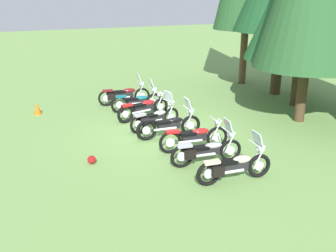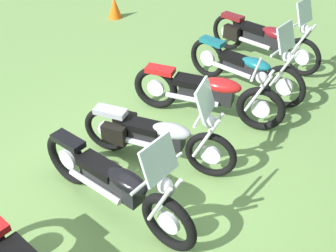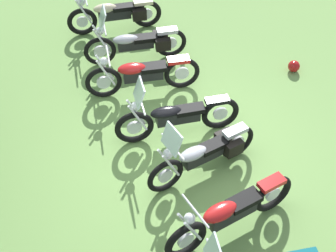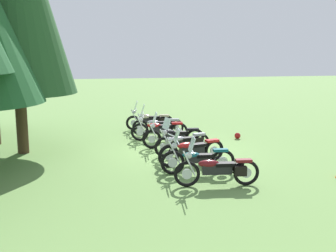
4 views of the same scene
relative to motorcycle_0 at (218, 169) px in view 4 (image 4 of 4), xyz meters
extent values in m
plane|color=#6B934C|center=(4.03, 0.25, -0.48)|extent=(80.00, 80.00, 0.00)
torus|color=black|center=(0.10, 0.83, -0.12)|extent=(0.18, 0.72, 0.71)
cylinder|color=silver|center=(0.10, 0.83, -0.12)|extent=(0.08, 0.28, 0.28)
torus|color=black|center=(-0.10, -0.78, -0.12)|extent=(0.18, 0.72, 0.71)
cylinder|color=silver|center=(-0.10, -0.78, -0.12)|extent=(0.08, 0.28, 0.28)
cube|color=black|center=(0.00, 0.03, -0.01)|extent=(0.30, 0.82, 0.26)
ellipsoid|color=maroon|center=(0.03, 0.25, 0.15)|extent=(0.32, 0.60, 0.20)
cube|color=black|center=(-0.03, -0.19, 0.12)|extent=(0.30, 0.56, 0.10)
cube|color=maroon|center=(-0.09, -0.70, 0.22)|extent=(0.24, 0.46, 0.08)
cylinder|color=silver|center=(0.02, 0.78, 0.17)|extent=(0.08, 0.34, 0.65)
cylinder|color=silver|center=(0.17, 0.76, 0.17)|extent=(0.08, 0.34, 0.65)
cylinder|color=silver|center=(0.08, 0.69, 0.51)|extent=(0.62, 0.11, 0.04)
sphere|color=silver|center=(0.09, 0.78, 0.39)|extent=(0.19, 0.19, 0.17)
cylinder|color=silver|center=(0.10, -0.17, -0.10)|extent=(0.18, 0.81, 0.08)
cube|color=silver|center=(0.08, 0.71, 0.69)|extent=(0.46, 0.20, 0.39)
cube|color=black|center=(-0.23, -0.56, -0.02)|extent=(0.18, 0.33, 0.26)
cube|color=black|center=(0.09, -0.60, -0.02)|extent=(0.18, 0.33, 0.26)
torus|color=black|center=(1.26, 0.98, -0.12)|extent=(0.17, 0.73, 0.73)
cylinder|color=silver|center=(1.26, 0.98, -0.12)|extent=(0.08, 0.29, 0.28)
torus|color=black|center=(1.11, -0.53, -0.12)|extent=(0.17, 0.73, 0.73)
cylinder|color=silver|center=(1.11, -0.53, -0.12)|extent=(0.08, 0.29, 0.28)
cube|color=black|center=(1.19, 0.23, -0.02)|extent=(0.27, 0.76, 0.21)
ellipsoid|color=#14606B|center=(1.21, 0.43, 0.10)|extent=(0.30, 0.55, 0.16)
cube|color=black|center=(1.17, 0.02, 0.07)|extent=(0.28, 0.52, 0.10)
cube|color=#14606B|center=(1.12, -0.45, 0.23)|extent=(0.22, 0.46, 0.08)
cylinder|color=silver|center=(1.18, 0.93, 0.18)|extent=(0.08, 0.34, 0.65)
cylinder|color=silver|center=(1.33, 0.91, 0.18)|extent=(0.08, 0.34, 0.65)
cylinder|color=silver|center=(1.25, 0.84, 0.52)|extent=(0.72, 0.11, 0.04)
sphere|color=silver|center=(1.26, 0.93, 0.40)|extent=(0.19, 0.19, 0.17)
cylinder|color=silver|center=(1.29, 0.05, -0.10)|extent=(0.15, 0.75, 0.08)
cube|color=silver|center=(1.25, 0.86, 0.70)|extent=(0.45, 0.19, 0.39)
torus|color=black|center=(2.06, 0.94, -0.12)|extent=(0.29, 0.74, 0.73)
cylinder|color=silver|center=(2.06, 0.94, -0.12)|extent=(0.12, 0.28, 0.28)
torus|color=black|center=(2.47, -0.68, -0.12)|extent=(0.29, 0.74, 0.73)
cylinder|color=silver|center=(2.47, -0.68, -0.12)|extent=(0.12, 0.28, 0.28)
cube|color=black|center=(2.26, 0.13, 0.00)|extent=(0.43, 0.86, 0.26)
ellipsoid|color=#B21919|center=(2.20, 0.35, 0.16)|extent=(0.43, 0.64, 0.20)
cube|color=black|center=(2.32, -0.09, 0.13)|extent=(0.40, 0.60, 0.10)
cube|color=#B21919|center=(2.45, -0.60, 0.22)|extent=(0.32, 0.48, 0.08)
cylinder|color=silver|center=(1.99, 0.86, 0.18)|extent=(0.12, 0.34, 0.65)
cylinder|color=silver|center=(2.16, 0.90, 0.18)|extent=(0.12, 0.34, 0.65)
cylinder|color=silver|center=(2.09, 0.80, 0.52)|extent=(0.67, 0.20, 0.04)
sphere|color=silver|center=(2.07, 0.89, 0.40)|extent=(0.21, 0.21, 0.17)
cylinder|color=silver|center=(2.45, -0.01, -0.10)|extent=(0.28, 0.82, 0.08)
torus|color=black|center=(3.36, 0.86, -0.14)|extent=(0.26, 0.69, 0.69)
cylinder|color=silver|center=(3.36, 0.86, -0.14)|extent=(0.11, 0.27, 0.27)
torus|color=black|center=(3.72, -0.59, -0.14)|extent=(0.26, 0.69, 0.69)
cylinder|color=silver|center=(3.72, -0.59, -0.14)|extent=(0.11, 0.27, 0.27)
cube|color=black|center=(3.54, 0.14, -0.04)|extent=(0.38, 0.76, 0.23)
ellipsoid|color=#9EA0A8|center=(3.49, 0.33, 0.10)|extent=(0.38, 0.57, 0.18)
cube|color=black|center=(3.59, -0.06, 0.07)|extent=(0.35, 0.54, 0.10)
cube|color=#9EA0A8|center=(3.70, -0.51, 0.19)|extent=(0.29, 0.47, 0.08)
cylinder|color=silver|center=(3.30, 0.78, 0.16)|extent=(0.12, 0.34, 0.65)
cylinder|color=silver|center=(3.45, 0.82, 0.16)|extent=(0.12, 0.34, 0.65)
cylinder|color=silver|center=(3.39, 0.72, 0.50)|extent=(0.66, 0.20, 0.04)
sphere|color=silver|center=(3.37, 0.81, 0.38)|extent=(0.21, 0.21, 0.17)
cylinder|color=silver|center=(3.70, 0.01, -0.12)|extent=(0.26, 0.73, 0.08)
cube|color=silver|center=(3.39, 0.74, 0.68)|extent=(0.46, 0.25, 0.39)
cube|color=black|center=(3.51, -0.43, -0.04)|extent=(0.21, 0.34, 0.26)
cube|color=black|center=(3.83, -0.35, -0.04)|extent=(0.21, 0.34, 0.26)
torus|color=black|center=(4.60, 1.07, -0.12)|extent=(0.16, 0.73, 0.73)
cylinder|color=silver|center=(4.60, 1.07, -0.12)|extent=(0.07, 0.28, 0.28)
torus|color=black|center=(4.49, -0.56, -0.12)|extent=(0.16, 0.73, 0.73)
cylinder|color=silver|center=(4.49, -0.56, -0.12)|extent=(0.07, 0.28, 0.28)
cube|color=black|center=(4.54, 0.25, -0.01)|extent=(0.26, 0.82, 0.24)
ellipsoid|color=black|center=(4.56, 0.48, 0.14)|extent=(0.30, 0.59, 0.19)
cube|color=black|center=(4.53, 0.03, 0.11)|extent=(0.28, 0.55, 0.10)
cube|color=black|center=(4.49, -0.48, 0.22)|extent=(0.22, 0.45, 0.08)
cylinder|color=silver|center=(4.52, 1.01, 0.18)|extent=(0.07, 0.34, 0.65)
cylinder|color=silver|center=(4.67, 1.00, 0.18)|extent=(0.07, 0.34, 0.65)
cylinder|color=silver|center=(4.59, 0.93, 0.52)|extent=(0.77, 0.09, 0.04)
sphere|color=silver|center=(4.60, 1.02, 0.40)|extent=(0.18, 0.18, 0.17)
cylinder|color=silver|center=(4.66, 0.07, -0.10)|extent=(0.13, 0.81, 0.08)
cube|color=silver|center=(4.59, 0.95, 0.70)|extent=(0.45, 0.18, 0.39)
torus|color=black|center=(6.01, 1.33, -0.11)|extent=(0.18, 0.74, 0.74)
cylinder|color=silver|center=(6.01, 1.33, -0.11)|extent=(0.08, 0.29, 0.29)
torus|color=black|center=(5.83, -0.25, -0.11)|extent=(0.18, 0.74, 0.74)
cylinder|color=silver|center=(5.83, -0.25, -0.11)|extent=(0.08, 0.29, 0.29)
cube|color=black|center=(5.92, 0.54, 0.00)|extent=(0.32, 0.81, 0.25)
ellipsoid|color=#B21919|center=(5.95, 0.76, 0.15)|extent=(0.35, 0.59, 0.20)
cube|color=black|center=(5.89, 0.32, 0.12)|extent=(0.33, 0.55, 0.10)
cube|color=#B21919|center=(5.84, -0.17, 0.23)|extent=(0.26, 0.46, 0.08)
cylinder|color=silver|center=(5.92, 1.28, 0.18)|extent=(0.08, 0.34, 0.65)
cylinder|color=silver|center=(6.09, 1.26, 0.18)|extent=(0.08, 0.34, 0.65)
cylinder|color=silver|center=(6.00, 1.19, 0.52)|extent=(0.67, 0.11, 0.04)
sphere|color=silver|center=(6.01, 1.28, 0.40)|extent=(0.19, 0.19, 0.17)
cylinder|color=silver|center=(6.04, 0.35, -0.09)|extent=(0.17, 0.79, 0.08)
torus|color=black|center=(7.08, 1.18, -0.13)|extent=(0.17, 0.70, 0.69)
cylinder|color=silver|center=(7.08, 1.18, -0.13)|extent=(0.08, 0.27, 0.27)
torus|color=black|center=(6.92, -0.35, -0.13)|extent=(0.17, 0.70, 0.69)
cylinder|color=silver|center=(6.92, -0.35, -0.13)|extent=(0.08, 0.27, 0.27)
cube|color=black|center=(7.00, 0.41, -0.04)|extent=(0.29, 0.78, 0.22)
ellipsoid|color=#9EA0A8|center=(7.02, 0.62, 0.10)|extent=(0.32, 0.57, 0.17)
cube|color=black|center=(6.98, 0.20, 0.07)|extent=(0.30, 0.53, 0.10)
cube|color=#9EA0A8|center=(6.93, -0.27, 0.20)|extent=(0.24, 0.46, 0.08)
cylinder|color=silver|center=(6.99, 1.13, 0.16)|extent=(0.08, 0.34, 0.65)
cylinder|color=silver|center=(7.15, 1.11, 0.16)|extent=(0.08, 0.34, 0.65)
cylinder|color=silver|center=(7.06, 1.04, 0.50)|extent=(0.72, 0.11, 0.04)
sphere|color=silver|center=(7.07, 1.13, 0.38)|extent=(0.19, 0.19, 0.17)
cylinder|color=silver|center=(7.11, 0.23, -0.11)|extent=(0.16, 0.77, 0.08)
cube|color=silver|center=(7.06, 1.06, 0.68)|extent=(0.45, 0.20, 0.39)
cube|color=black|center=(6.77, -0.14, -0.03)|extent=(0.17, 0.33, 0.26)
cube|color=black|center=(7.10, -0.17, -0.03)|extent=(0.17, 0.33, 0.26)
torus|color=black|center=(8.31, 1.33, -0.14)|extent=(0.17, 0.70, 0.69)
cylinder|color=silver|center=(8.31, 1.33, -0.14)|extent=(0.07, 0.26, 0.26)
torus|color=black|center=(8.19, -0.17, -0.14)|extent=(0.17, 0.70, 0.69)
cylinder|color=silver|center=(8.19, -0.17, -0.14)|extent=(0.07, 0.26, 0.26)
cube|color=black|center=(8.25, 0.58, -0.02)|extent=(0.25, 0.76, 0.26)
ellipsoid|color=beige|center=(8.26, 0.79, 0.14)|extent=(0.29, 0.55, 0.21)
cube|color=black|center=(8.23, 0.38, 0.11)|extent=(0.27, 0.51, 0.10)
cube|color=beige|center=(8.19, -0.09, 0.18)|extent=(0.21, 0.45, 0.08)
cylinder|color=silver|center=(8.23, 1.28, 0.16)|extent=(0.07, 0.34, 0.65)
cylinder|color=silver|center=(8.37, 1.27, 0.16)|extent=(0.07, 0.34, 0.65)
cylinder|color=silver|center=(8.29, 1.20, 0.50)|extent=(0.77, 0.10, 0.04)
sphere|color=silver|center=(8.30, 1.29, 0.38)|extent=(0.18, 0.18, 0.17)
cylinder|color=silver|center=(8.35, 0.41, -0.12)|extent=(0.14, 0.75, 0.08)
cube|color=silver|center=(8.30, 1.22, 0.68)|extent=(0.45, 0.19, 0.39)
cube|color=black|center=(8.05, 0.04, -0.04)|extent=(0.16, 0.33, 0.26)
cube|color=black|center=(8.36, 0.02, -0.04)|extent=(0.16, 0.33, 0.26)
cylinder|color=#42301E|center=(4.87, 5.69, 0.59)|extent=(0.40, 0.40, 2.14)
sphere|color=maroon|center=(5.63, -2.71, -0.35)|extent=(0.25, 0.25, 0.25)
camera|label=1|loc=(16.17, -4.72, 4.43)|focal=41.35mm
camera|label=2|loc=(7.09, 2.81, 3.39)|focal=45.57mm
camera|label=3|loc=(-2.04, 2.49, 6.59)|focal=56.09mm
camera|label=4|loc=(-10.17, 3.40, 3.14)|focal=43.82mm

